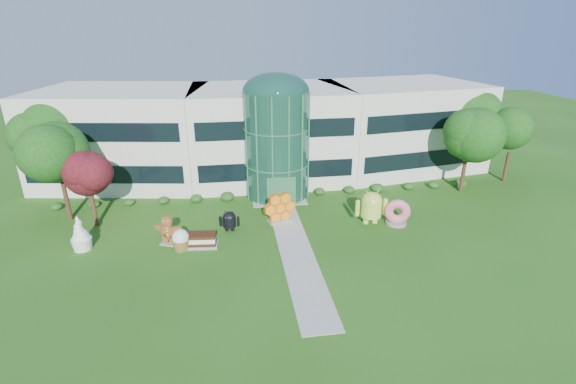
{
  "coord_description": "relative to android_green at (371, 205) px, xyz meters",
  "views": [
    {
      "loc": [
        -4.52,
        -25.17,
        15.48
      ],
      "look_at": [
        0.17,
        6.0,
        2.6
      ],
      "focal_mm": 26.0,
      "sensor_mm": 36.0,
      "label": 1
    }
  ],
  "objects": [
    {
      "name": "honeycomb",
      "position": [
        -7.4,
        1.4,
        -0.44
      ],
      "size": [
        3.12,
        1.88,
        2.31
      ],
      "primitive_type": null,
      "rotation": [
        0.0,
        0.0,
        0.3
      ],
      "color": "orange",
      "rests_on": "ground"
    },
    {
      "name": "donut",
      "position": [
        2.06,
        -0.5,
        -0.48
      ],
      "size": [
        2.34,
        1.59,
        2.23
      ],
      "primitive_type": null,
      "rotation": [
        0.0,
        0.0,
        -0.29
      ],
      "color": "#D55170",
      "rests_on": "ground"
    },
    {
      "name": "cupcake",
      "position": [
        -15.13,
        -2.15,
        -0.8
      ],
      "size": [
        1.49,
        1.49,
        1.6
      ],
      "primitive_type": null,
      "rotation": [
        0.0,
        0.0,
        0.13
      ],
      "color": "white",
      "rests_on": "ground"
    },
    {
      "name": "building",
      "position": [
        -6.87,
        13.4,
        3.05
      ],
      "size": [
        46.0,
        15.0,
        9.3
      ],
      "primitive_type": null,
      "color": "beige",
      "rests_on": "ground"
    },
    {
      "name": "atrium",
      "position": [
        -6.87,
        7.4,
        3.3
      ],
      "size": [
        6.0,
        6.0,
        9.8
      ],
      "primitive_type": "cylinder",
      "color": "#194738",
      "rests_on": "ground"
    },
    {
      "name": "tree_red",
      "position": [
        -22.37,
        2.9,
        1.4
      ],
      "size": [
        4.0,
        4.0,
        6.0
      ],
      "primitive_type": null,
      "color": "#3F0C14",
      "rests_on": "ground"
    },
    {
      "name": "ground",
      "position": [
        -6.87,
        -4.6,
        -1.6
      ],
      "size": [
        140.0,
        140.0,
        0.0
      ],
      "primitive_type": "plane",
      "color": "#215114",
      "rests_on": "ground"
    },
    {
      "name": "android_green",
      "position": [
        0.0,
        0.0,
        0.0
      ],
      "size": [
        2.87,
        1.95,
        3.19
      ],
      "primitive_type": null,
      "rotation": [
        0.0,
        0.0,
        -0.03
      ],
      "color": "#BDDB46",
      "rests_on": "ground"
    },
    {
      "name": "froyo",
      "position": [
        -22.3,
        -1.05,
        -0.26
      ],
      "size": [
        2.06,
        2.06,
        2.66
      ],
      "primitive_type": null,
      "rotation": [
        0.0,
        0.0,
        0.43
      ],
      "color": "white",
      "rests_on": "ground"
    },
    {
      "name": "gingerbread",
      "position": [
        -16.09,
        -1.15,
        -0.43
      ],
      "size": [
        2.71,
        1.85,
        2.33
      ],
      "primitive_type": null,
      "rotation": [
        0.0,
        0.0,
        -0.38
      ],
      "color": "brown",
      "rests_on": "ground"
    },
    {
      "name": "walkway",
      "position": [
        -6.87,
        -2.6,
        -1.58
      ],
      "size": [
        2.4,
        20.0,
        0.04
      ],
      "primitive_type": "cube",
      "color": "#9E9E93",
      "rests_on": "ground"
    },
    {
      "name": "trees_backdrop",
      "position": [
        -6.87,
        8.4,
        2.6
      ],
      "size": [
        52.0,
        8.0,
        8.4
      ],
      "primitive_type": null,
      "color": "#163E0F",
      "rests_on": "ground"
    },
    {
      "name": "ice_cream_sandwich",
      "position": [
        -13.69,
        -1.93,
        -1.06
      ],
      "size": [
        2.48,
        1.41,
        1.06
      ],
      "primitive_type": null,
      "rotation": [
        0.0,
        0.0,
        -0.09
      ],
      "color": "black",
      "rests_on": "ground"
    },
    {
      "name": "android_black",
      "position": [
        -11.57,
        0.31,
        -0.63
      ],
      "size": [
        1.83,
        1.35,
        1.92
      ],
      "primitive_type": null,
      "rotation": [
        0.0,
        0.0,
        -0.13
      ],
      "color": "black",
      "rests_on": "ground"
    }
  ]
}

